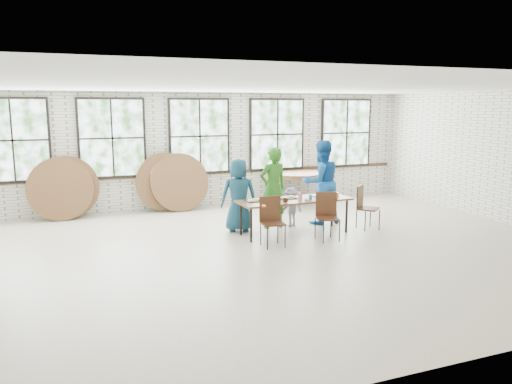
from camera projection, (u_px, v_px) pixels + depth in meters
room at (200, 138)px, 12.97m from camera, size 12.00×12.00×12.00m
dining_table at (294, 202)px, 10.36m from camera, size 2.43×0.90×0.74m
chair_near_left at (271, 217)px, 9.53m from camera, size 0.46×0.44×0.95m
chair_near_right at (327, 212)px, 9.97m from camera, size 0.53×0.52×0.95m
chair_spare at (364, 203)px, 10.85m from camera, size 0.58×0.58×0.95m
adult_teal at (239, 195)px, 10.58m from camera, size 0.86×0.66×1.56m
adult_green at (273, 188)px, 10.85m from camera, size 0.70×0.50×1.78m
toddler at (291, 207)px, 11.09m from camera, size 0.62×0.43×0.88m
adult_blue at (321, 182)px, 11.26m from camera, size 0.96×0.77×1.90m
storage_table at (297, 179)px, 13.60m from camera, size 1.82×0.79×0.74m
tabletop_clutter at (298, 198)px, 10.35m from camera, size 1.99×0.64×0.11m
round_tops_stacked at (297, 175)px, 13.58m from camera, size 1.50×1.50×0.13m
round_tops_leaning at (120, 185)px, 12.19m from camera, size 4.33×0.42×1.50m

